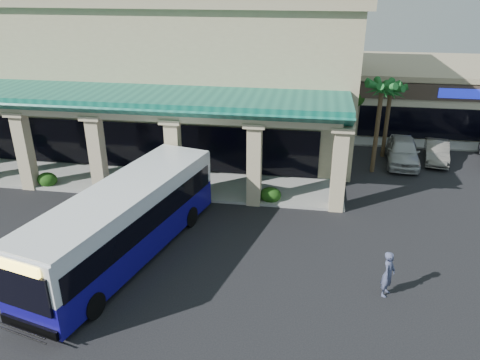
% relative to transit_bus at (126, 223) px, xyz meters
% --- Properties ---
extents(ground, '(110.00, 110.00, 0.00)m').
position_rel_transit_bus_xyz_m(ground, '(3.42, 1.00, -1.69)').
color(ground, black).
extents(main_building, '(30.80, 14.80, 11.35)m').
position_rel_transit_bus_xyz_m(main_building, '(-4.58, 17.00, 3.98)').
color(main_building, tan).
rests_on(main_building, ground).
extents(arcade, '(30.00, 6.20, 5.70)m').
position_rel_transit_bus_xyz_m(arcade, '(-4.58, 7.80, 1.16)').
color(arcade, '#0F5E4F').
rests_on(arcade, ground).
extents(strip_mall, '(22.50, 12.50, 4.90)m').
position_rel_transit_bus_xyz_m(strip_mall, '(21.42, 25.00, 0.76)').
color(strip_mall, beige).
rests_on(strip_mall, ground).
extents(palm_0, '(2.40, 2.40, 6.60)m').
position_rel_transit_bus_xyz_m(palm_0, '(11.92, 12.00, 1.61)').
color(palm_0, '#195F23').
rests_on(palm_0, ground).
extents(palm_1, '(2.40, 2.40, 5.80)m').
position_rel_transit_bus_xyz_m(palm_1, '(12.92, 15.00, 1.21)').
color(palm_1, '#195F23').
rests_on(palm_1, ground).
extents(broadleaf_tree, '(2.60, 2.60, 4.81)m').
position_rel_transit_bus_xyz_m(broadleaf_tree, '(10.92, 20.00, 0.71)').
color(broadleaf_tree, '#173D0D').
rests_on(broadleaf_tree, ground).
extents(transit_bus, '(5.62, 12.45, 3.39)m').
position_rel_transit_bus_xyz_m(transit_bus, '(0.00, 0.00, 0.00)').
color(transit_bus, '#120C7E').
rests_on(transit_bus, ground).
extents(pedestrian, '(0.73, 0.84, 1.94)m').
position_rel_transit_bus_xyz_m(pedestrian, '(11.21, -1.04, -0.72)').
color(pedestrian, '#454B6C').
rests_on(pedestrian, ground).
extents(car_silver, '(2.50, 5.26, 1.74)m').
position_rel_transit_bus_xyz_m(car_silver, '(14.04, 13.88, -0.82)').
color(car_silver, '#BDBDBD').
rests_on(car_silver, ground).
extents(car_white, '(2.14, 4.38, 1.38)m').
position_rel_transit_bus_xyz_m(car_white, '(16.41, 14.63, -1.00)').
color(car_white, slate).
rests_on(car_white, ground).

